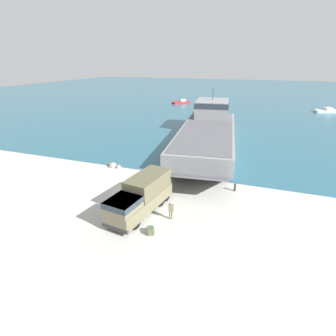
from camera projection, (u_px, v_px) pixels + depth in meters
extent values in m
plane|color=#B7B5AD|center=(139.00, 193.00, 27.59)|extent=(240.00, 240.00, 0.00)
cube|color=#285B70|center=(236.00, 93.00, 110.91)|extent=(240.00, 180.00, 0.01)
cube|color=gray|center=(207.00, 136.00, 43.91)|extent=(12.09, 29.86, 2.45)
cube|color=#56565B|center=(207.00, 128.00, 43.43)|extent=(11.26, 28.63, 0.08)
cube|color=gray|center=(212.00, 109.00, 51.79)|extent=(7.03, 8.79, 3.28)
cube|color=#28333D|center=(213.00, 103.00, 51.41)|extent=(7.21, 8.89, 0.98)
cylinder|color=#3F3F42|center=(213.00, 94.00, 50.71)|extent=(0.16, 0.16, 2.40)
cube|color=#56565B|center=(193.00, 177.00, 28.19)|extent=(8.06, 6.65, 2.42)
cube|color=#6B664C|center=(141.00, 202.00, 23.78)|extent=(3.56, 7.94, 1.16)
cube|color=#6B664C|center=(123.00, 205.00, 21.31)|extent=(2.67, 2.92, 0.97)
cube|color=#28333D|center=(123.00, 202.00, 21.22)|extent=(2.75, 2.96, 0.48)
cube|color=brown|center=(148.00, 183.00, 24.31)|extent=(3.05, 5.15, 1.62)
cube|color=#2D2D2D|center=(115.00, 228.00, 20.88)|extent=(2.52, 0.61, 0.32)
cylinder|color=black|center=(135.00, 222.00, 21.53)|extent=(0.51, 1.18, 1.14)
cylinder|color=black|center=(116.00, 216.00, 22.43)|extent=(0.51, 1.18, 1.14)
cylinder|color=black|center=(161.00, 200.00, 24.96)|extent=(0.51, 1.18, 1.14)
cylinder|color=black|center=(142.00, 195.00, 25.86)|extent=(0.51, 1.18, 1.14)
cylinder|color=black|center=(166.00, 195.00, 25.86)|extent=(0.51, 1.18, 1.14)
cylinder|color=black|center=(148.00, 191.00, 26.76)|extent=(0.51, 1.18, 1.14)
cylinder|color=#6B664C|center=(170.00, 215.00, 22.86)|extent=(0.14, 0.14, 0.81)
cylinder|color=#6B664C|center=(172.00, 215.00, 22.85)|extent=(0.14, 0.14, 0.81)
cube|color=#6B664C|center=(171.00, 208.00, 22.58)|extent=(0.49, 0.35, 0.64)
sphere|color=tan|center=(171.00, 203.00, 22.41)|extent=(0.22, 0.22, 0.22)
cube|color=#B22323|center=(181.00, 102.00, 84.66)|extent=(5.31, 5.55, 0.64)
cube|color=silver|center=(182.00, 100.00, 84.60)|extent=(2.14, 2.16, 0.70)
cube|color=white|center=(327.00, 111.00, 69.95)|extent=(6.19, 3.99, 0.63)
cube|color=silver|center=(329.00, 109.00, 69.67)|extent=(2.12, 2.23, 0.69)
cylinder|color=#333338|center=(235.00, 188.00, 27.83)|extent=(0.24, 0.24, 0.64)
sphere|color=#333338|center=(235.00, 185.00, 27.68)|extent=(0.27, 0.27, 0.27)
cube|color=#475638|center=(151.00, 231.00, 20.97)|extent=(0.79, 0.83, 0.54)
sphere|color=gray|center=(119.00, 168.00, 34.00)|extent=(0.77, 0.77, 0.77)
sphere|color=gray|center=(113.00, 167.00, 34.35)|extent=(1.13, 1.13, 1.13)
sphere|color=#66605B|center=(109.00, 165.00, 34.90)|extent=(0.60, 0.60, 0.60)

